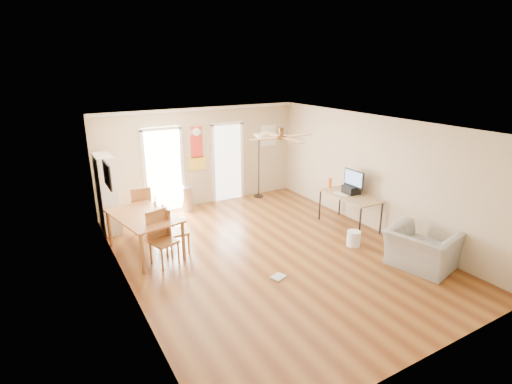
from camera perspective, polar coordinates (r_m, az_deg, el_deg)
floor at (r=8.04m, az=2.16°, el=-8.98°), size 7.00×7.00×0.00m
ceiling at (r=7.23m, az=2.41°, el=9.68°), size 5.50×7.00×0.00m
wall_back at (r=10.55m, az=-7.93°, el=5.05°), size 5.50×0.04×2.60m
wall_front at (r=5.17m, az=23.79°, el=-10.81°), size 5.50×0.04×2.60m
wall_left at (r=6.57m, az=-18.51°, el=-3.92°), size 0.04×7.00×2.60m
wall_right at (r=9.24m, az=16.90°, el=2.54°), size 0.04×7.00×2.60m
crown_molding at (r=7.23m, az=2.41°, el=9.36°), size 5.50×7.00×0.08m
kitchen_doorway at (r=10.26m, az=-13.26°, el=2.92°), size 0.90×0.10×2.10m
bathroom_doorway at (r=10.88m, az=-4.18°, el=4.24°), size 0.80×0.10×2.10m
wall_decal at (r=10.43m, az=-8.58°, el=6.28°), size 0.46×0.03×1.10m
ac_grille at (r=11.35m, az=1.75°, el=8.21°), size 0.50×0.04×0.60m
framed_poster at (r=7.77m, az=-20.82°, el=2.31°), size 0.04×0.66×0.48m
ceiling_fan at (r=7.01m, az=3.71°, el=7.97°), size 1.24×1.24×0.20m
bookshelf at (r=9.40m, az=-20.79°, el=-0.23°), size 0.54×0.86×1.77m
dining_table at (r=8.24m, az=-15.80°, el=-5.86°), size 1.28×1.79×0.81m
dining_chair_right_a at (r=8.74m, az=-13.09°, el=-3.82°), size 0.48×0.48×0.93m
dining_chair_right_b at (r=8.05m, az=-11.48°, el=-5.38°), size 0.41×0.41×1.00m
dining_chair_near at (r=7.64m, az=-13.27°, el=-6.65°), size 0.54×0.54×1.05m
dining_chair_far at (r=9.28m, az=-16.43°, el=-2.33°), size 0.45×0.45×1.06m
trash_can at (r=10.35m, az=-9.99°, el=-0.97°), size 0.32×0.32×0.64m
torchiere_lamp at (r=11.08m, az=0.40°, el=3.79°), size 0.41×0.41×1.82m
computer_desk at (r=9.43m, az=13.37°, el=-2.68°), size 0.72×1.44×0.77m
imac at (r=9.35m, az=13.99°, el=1.42°), size 0.12×0.61×0.56m
keyboard at (r=9.32m, az=12.27°, el=-0.29°), size 0.16×0.39×0.01m
printer at (r=9.41m, az=13.67°, el=0.35°), size 0.34×0.38×0.18m
orange_bottle at (r=9.72m, az=10.70°, el=1.29°), size 0.10×0.10×0.24m
wastebasket_a at (r=8.56m, az=13.99°, el=-6.56°), size 0.33×0.33×0.33m
floor_cloth at (r=7.21m, az=3.26°, el=-12.24°), size 0.30×0.27×0.04m
armchair at (r=8.01m, az=22.86°, el=-7.67°), size 1.22×1.33×0.74m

